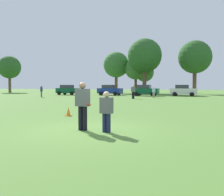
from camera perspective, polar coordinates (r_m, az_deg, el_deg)
ground_plane at (r=9.47m, az=-5.33°, el=-7.35°), size 198.33×198.33×0.00m
player_thrower at (r=9.26m, az=-6.82°, el=-1.23°), size 0.54×0.36×1.80m
player_defender at (r=8.82m, az=-1.29°, el=-2.68°), size 0.48×0.33×1.48m
frisbee at (r=9.13m, az=-5.67°, el=-1.47°), size 0.27×0.27×0.08m
traffic_cone at (r=13.87m, az=-10.06°, el=-3.16°), size 0.32×0.32×0.48m
parked_car_near_left at (r=45.43m, az=-10.19°, el=1.88°), size 4.29×2.39×1.82m
parked_car_mid_left at (r=42.83m, az=-0.53°, el=1.87°), size 4.29×2.39×1.82m
parked_car_center at (r=40.41m, az=7.74°, el=1.78°), size 4.29×2.39×1.82m
parked_car_mid_right at (r=41.08m, az=16.20°, el=1.71°), size 4.29×2.39×1.82m
bystander_sideline_watcher at (r=34.86m, az=9.64°, el=1.50°), size 0.43×0.26×1.53m
bystander_far_jogger at (r=36.62m, az=-16.05°, el=1.62°), size 0.51×0.51×1.68m
bystander_field_marshal at (r=31.32m, az=4.94°, el=1.61°), size 0.55×0.44×1.75m
tree_west_oak at (r=65.22m, az=-22.69°, el=6.56°), size 5.48×5.48×8.90m
tree_west_maple at (r=54.35m, az=0.97°, el=7.69°), size 5.58×5.58×9.06m
tree_center_elm at (r=53.26m, az=5.52°, el=6.80°), size 4.77×4.77×7.75m
tree_east_birch at (r=54.39m, az=7.57°, el=5.85°), size 4.04×4.04×6.57m
tree_east_oak at (r=50.89m, az=7.58°, el=9.65°), size 6.89×6.89×11.19m
tree_far_east_pine at (r=52.00m, az=18.66°, el=8.93°), size 6.53×6.53×10.61m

